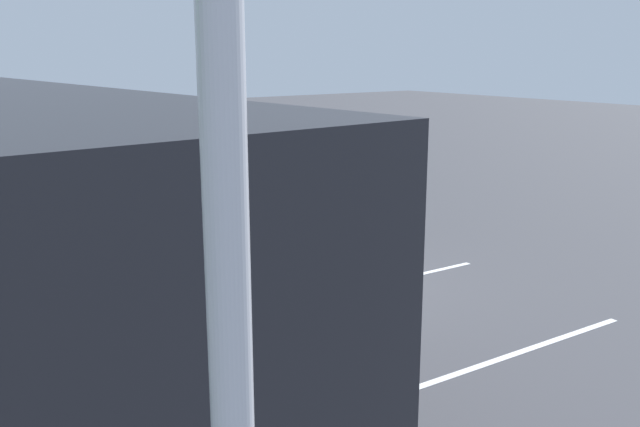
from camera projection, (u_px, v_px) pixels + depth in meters
ground_plane at (299, 285)px, 10.88m from camera, size 80.00×80.00×0.00m
spectator_far_left at (276, 276)px, 7.96m from camera, size 0.58×0.34×1.78m
spectator_left at (218, 269)px, 8.51m from camera, size 0.58×0.34×1.65m
spectator_centre at (192, 240)px, 9.39m from camera, size 0.57×0.32×1.81m
parked_motorcycle_silver at (283, 399)px, 6.32m from camera, size 2.04×0.65×0.99m
stunt_motorcycle at (354, 197)px, 14.45m from camera, size 2.03×0.70×1.23m
bay_line_a at (523, 351)px, 8.45m from camera, size 0.28×3.72×0.01m
bay_line_b at (367, 286)px, 10.79m from camera, size 0.32×4.42×0.01m
bay_line_c at (267, 244)px, 13.13m from camera, size 0.33×4.55×0.01m
bay_line_d at (197, 215)px, 15.47m from camera, size 0.28×3.55×0.01m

